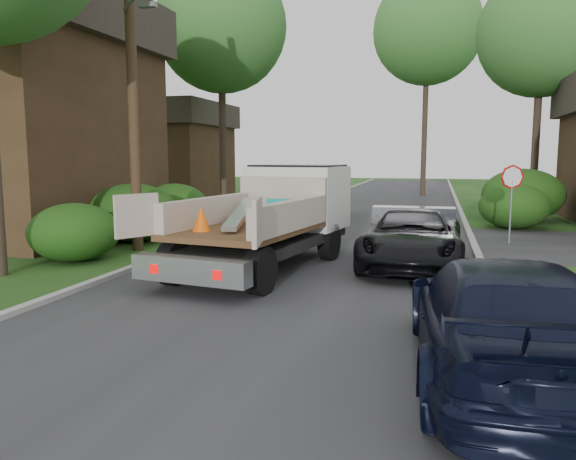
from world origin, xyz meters
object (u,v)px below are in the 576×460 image
at_px(tree_right_far, 542,33).
at_px(utility_pole, 132,69).
at_px(black_pickup, 412,238).
at_px(tree_left_back, 53,16).
at_px(flatbed_truck, 280,210).
at_px(navy_suv, 504,319).
at_px(stop_sign, 512,187).
at_px(tree_left_far, 221,27).
at_px(tree_center_far, 428,30).
at_px(house_left_far, 162,151).

bearing_deg(tree_right_far, utility_pole, -130.84).
bearing_deg(black_pickup, tree_left_back, 152.89).
relative_size(flatbed_truck, navy_suv, 1.32).
height_order(tree_right_far, black_pickup, tree_right_far).
height_order(stop_sign, utility_pole, utility_pole).
relative_size(tree_left_far, navy_suv, 2.30).
distance_m(tree_right_far, tree_left_back, 22.62).
relative_size(stop_sign, flatbed_truck, 0.36).
xyz_separation_m(tree_right_far, black_pickup, (-5.10, -15.50, -7.76)).
relative_size(tree_right_far, navy_suv, 2.17).
xyz_separation_m(tree_center_far, black_pickup, (0.40, -25.50, -10.26)).
bearing_deg(flatbed_truck, tree_left_back, 154.56).
distance_m(tree_right_far, flatbed_truck, 19.33).
relative_size(tree_left_back, black_pickup, 2.32).
height_order(stop_sign, tree_left_back, tree_left_back).
height_order(black_pickup, navy_suv, navy_suv).
relative_size(tree_center_far, navy_suv, 2.76).
height_order(tree_left_far, flatbed_truck, tree_left_far).
distance_m(tree_center_far, black_pickup, 27.49).
xyz_separation_m(tree_right_far, tree_center_far, (-5.50, 10.00, 2.50)).
xyz_separation_m(tree_left_far, tree_center_far, (9.50, 13.00, 2.00)).
bearing_deg(tree_left_far, stop_sign, -32.21).
distance_m(tree_left_far, flatbed_truck, 16.35).
distance_m(house_left_far, tree_center_far, 19.16).
xyz_separation_m(tree_right_far, flatbed_truck, (-8.41, -15.89, -7.11)).
relative_size(tree_left_back, flatbed_truck, 1.72).
bearing_deg(tree_left_far, utility_pole, -80.46).
height_order(utility_pole, tree_left_back, tree_left_back).
height_order(tree_left_far, tree_left_back, tree_left_far).
relative_size(utility_pole, flatbed_truck, 1.44).
bearing_deg(stop_sign, tree_left_far, 147.79).
relative_size(utility_pole, black_pickup, 1.93).
bearing_deg(tree_right_far, tree_left_back, -161.97).
bearing_deg(navy_suv, flatbed_truck, -57.84).
bearing_deg(utility_pole, stop_sign, 20.62).
distance_m(house_left_far, flatbed_truck, 21.94).
xyz_separation_m(tree_left_back, flatbed_truck, (13.09, -8.89, -7.61)).
relative_size(tree_center_far, black_pickup, 2.82).
height_order(tree_center_far, black_pickup, tree_center_far).
relative_size(tree_left_far, black_pickup, 2.36).
bearing_deg(tree_left_back, navy_suv, -41.05).
bearing_deg(stop_sign, flatbed_truck, -141.36).
height_order(utility_pole, tree_center_far, tree_center_far).
relative_size(stop_sign, navy_suv, 0.47).
distance_m(utility_pole, tree_right_far, 20.12).
relative_size(utility_pole, tree_right_far, 0.87).
height_order(stop_sign, tree_right_far, tree_right_far).
relative_size(house_left_far, flatbed_truck, 1.09).
distance_m(tree_left_far, tree_right_far, 15.31).
xyz_separation_m(house_left_far, tree_left_far, (6.00, -5.00, 5.93)).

